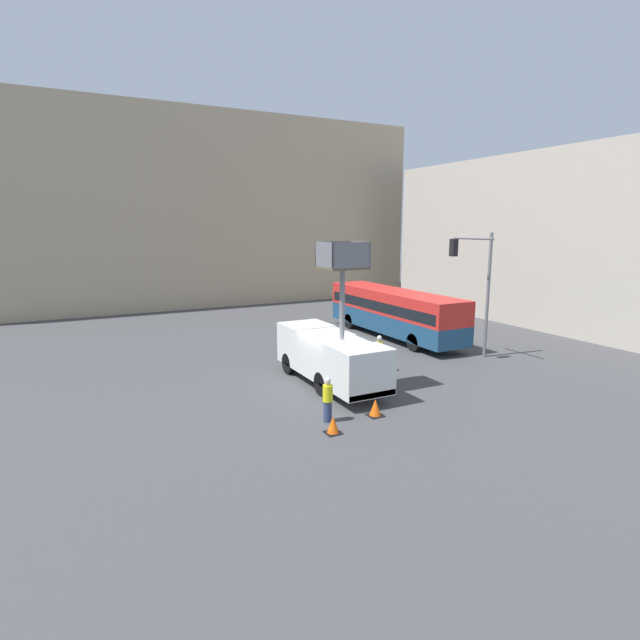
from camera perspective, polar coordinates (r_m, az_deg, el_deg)
The scene contains 10 objects.
ground_plane at distance 23.13m, azimuth 0.50°, elevation -7.64°, with size 120.00×120.00×0.00m, color #424244.
building_backdrop_far at distance 49.86m, azimuth -15.74°, elevation 11.87°, with size 44.00×10.00×17.20m.
building_backdrop_side at distance 42.74m, azimuth 26.35°, elevation 8.18°, with size 10.00×28.00×12.39m.
utility_truck at distance 22.96m, azimuth 1.13°, elevation -3.80°, with size 2.24×7.27×6.63m.
city_bus at distance 33.19m, azimuth 8.41°, elevation 1.17°, with size 2.62×11.97×3.11m.
traffic_light_pole at distance 28.32m, azimuth 17.53°, elevation 4.74°, with size 2.96×2.71×6.92m.
road_worker_near_truck at distance 18.95m, azimuth 0.89°, elevation -9.08°, with size 0.38×0.38×1.75m.
road_worker_directing at distance 25.30m, azimuth 6.76°, elevation -3.85°, with size 0.38×0.38×1.89m.
traffic_cone_near_truck at distance 19.80m, azimuth 6.34°, elevation -9.96°, with size 0.59×0.59×0.68m.
traffic_cone_mid_road at distance 18.16m, azimuth 1.51°, elevation -11.92°, with size 0.56×0.56×0.64m.
Camera 1 is at (-10.21, -19.42, 7.31)m, focal length 28.00 mm.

